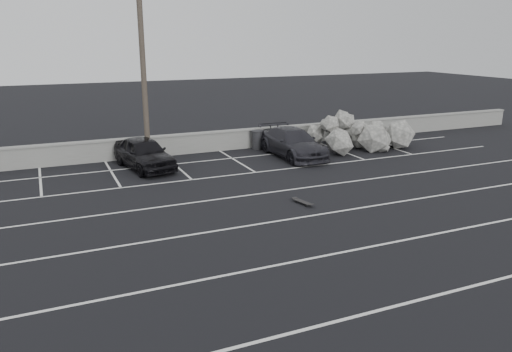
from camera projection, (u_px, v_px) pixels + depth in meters
name	position (u px, v px, depth m)	size (l,w,h in m)	color
ground	(253.00, 270.00, 13.17)	(120.00, 120.00, 0.00)	black
seawall	(144.00, 147.00, 25.38)	(50.00, 0.45, 1.06)	gray
stall_lines	(200.00, 217.00, 17.03)	(36.00, 20.05, 0.01)	silver
car_left	(144.00, 153.00, 23.17)	(1.73, 4.30, 1.47)	black
car_right	(293.00, 143.00, 25.52)	(2.00, 4.93, 1.43)	#26252C
utility_pole	(143.00, 57.00, 23.48)	(1.32, 0.26, 9.89)	#4C4238
trash_bin	(257.00, 140.00, 27.27)	(0.81, 0.81, 1.03)	#272729
riprap_pile	(368.00, 138.00, 27.69)	(5.83, 4.37, 1.35)	#9F9C94
skateboard	(303.00, 202.00, 18.34)	(0.40, 0.88, 0.10)	black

